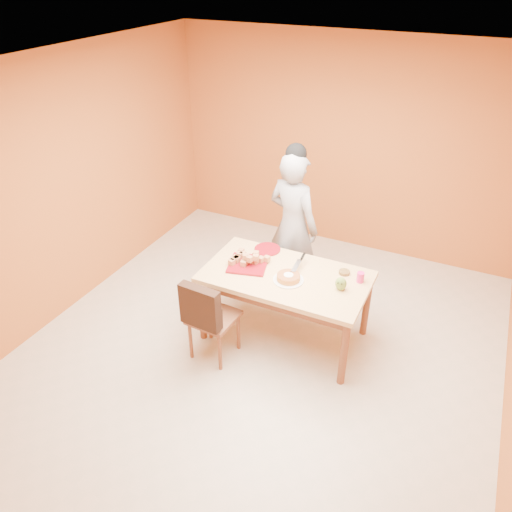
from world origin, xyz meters
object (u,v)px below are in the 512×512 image
at_px(dining_chair, 213,316).
at_px(checker_tin, 344,272).
at_px(dining_table, 286,283).
at_px(red_dinner_plate, 267,249).
at_px(person, 293,226).
at_px(sponge_cake, 288,277).
at_px(pastry_platter, 248,264).
at_px(magenta_glass, 360,277).
at_px(egg_ornament, 341,284).

distance_m(dining_chair, checker_tin, 1.34).
distance_m(dining_table, dining_chair, 0.78).
bearing_deg(red_dinner_plate, dining_chair, -99.66).
distance_m(dining_chair, red_dinner_plate, 0.97).
distance_m(person, sponge_cake, 0.92).
bearing_deg(sponge_cake, dining_chair, -139.87).
height_order(dining_chair, sponge_cake, dining_chair).
relative_size(dining_table, pastry_platter, 4.29).
relative_size(dining_chair, sponge_cake, 4.11).
bearing_deg(magenta_glass, dining_chair, -147.58).
height_order(sponge_cake, magenta_glass, magenta_glass).
xyz_separation_m(dining_table, checker_tin, (0.50, 0.26, 0.11)).
xyz_separation_m(dining_table, person, (-0.25, 0.78, 0.19)).
bearing_deg(dining_chair, red_dinner_plate, 84.04).
height_order(red_dinner_plate, checker_tin, checker_tin).
height_order(egg_ornament, magenta_glass, egg_ornament).
relative_size(dining_table, sponge_cake, 7.18).
relative_size(dining_table, magenta_glass, 15.72).
xyz_separation_m(pastry_platter, checker_tin, (0.91, 0.27, 0.01)).
bearing_deg(dining_table, person, 107.53).
bearing_deg(person, checker_tin, 161.21).
bearing_deg(checker_tin, pastry_platter, -163.59).
xyz_separation_m(pastry_platter, red_dinner_plate, (0.05, 0.36, -0.00)).
distance_m(egg_ornament, checker_tin, 0.28).
xyz_separation_m(dining_chair, checker_tin, (1.02, 0.83, 0.30)).
distance_m(dining_table, pastry_platter, 0.42).
bearing_deg(sponge_cake, person, 109.49).
distance_m(red_dinner_plate, magenta_glass, 1.05).
bearing_deg(sponge_cake, dining_table, 125.69).
relative_size(pastry_platter, magenta_glass, 3.66).
distance_m(dining_chair, magenta_glass, 1.45).
height_order(dining_table, magenta_glass, magenta_glass).
distance_m(pastry_platter, red_dinner_plate, 0.36).
relative_size(person, sponge_cake, 7.72).
bearing_deg(checker_tin, person, 145.31).
bearing_deg(pastry_platter, sponge_cake, -9.18).
relative_size(dining_chair, red_dinner_plate, 3.35).
bearing_deg(dining_chair, egg_ornament, 31.13).
relative_size(red_dinner_plate, magenta_glass, 2.69).
distance_m(dining_chair, pastry_platter, 0.64).
distance_m(egg_ornament, magenta_glass, 0.24).
bearing_deg(person, egg_ornament, 151.08).
distance_m(pastry_platter, checker_tin, 0.95).
distance_m(pastry_platter, egg_ornament, 0.96).
relative_size(pastry_platter, red_dinner_plate, 1.36).
distance_m(person, red_dinner_plate, 0.46).
xyz_separation_m(dining_chair, red_dinner_plate, (0.16, 0.91, 0.29)).
distance_m(pastry_platter, sponge_cake, 0.47).
relative_size(person, magenta_glass, 16.90).
relative_size(egg_ornament, checker_tin, 1.25).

